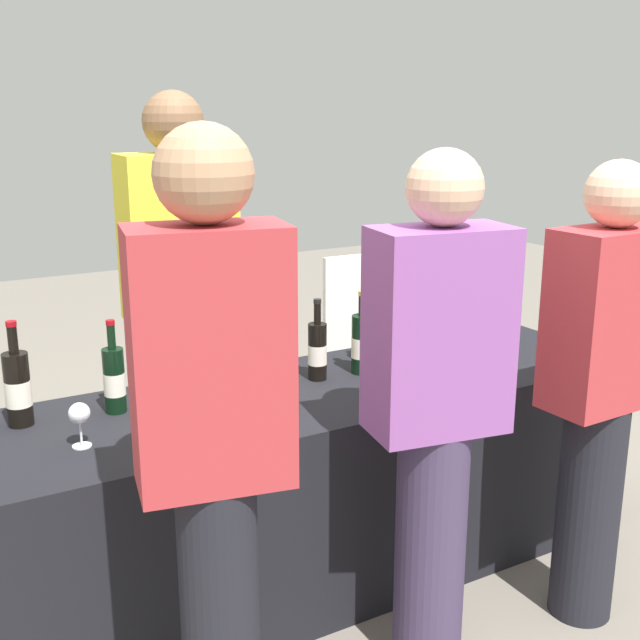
% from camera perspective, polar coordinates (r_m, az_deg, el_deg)
% --- Properties ---
extents(ground_plane, '(12.00, 12.00, 0.00)m').
position_cam_1_polar(ground_plane, '(3.16, -0.00, -17.40)').
color(ground_plane, slate).
extents(tasting_table, '(2.42, 0.71, 0.73)m').
position_cam_1_polar(tasting_table, '(2.98, -0.00, -11.48)').
color(tasting_table, black).
rests_on(tasting_table, ground_plane).
extents(wine_bottle_0, '(0.08, 0.08, 0.34)m').
position_cam_1_polar(wine_bottle_0, '(2.65, -20.84, -4.58)').
color(wine_bottle_0, black).
rests_on(wine_bottle_0, tasting_table).
extents(wine_bottle_1, '(0.07, 0.07, 0.31)m').
position_cam_1_polar(wine_bottle_1, '(2.67, -14.53, -4.13)').
color(wine_bottle_1, black).
rests_on(wine_bottle_1, tasting_table).
extents(wine_bottle_2, '(0.07, 0.07, 0.30)m').
position_cam_1_polar(wine_bottle_2, '(2.89, -0.19, -2.20)').
color(wine_bottle_2, black).
rests_on(wine_bottle_2, tasting_table).
extents(wine_bottle_3, '(0.08, 0.08, 0.31)m').
position_cam_1_polar(wine_bottle_3, '(2.96, 3.02, -1.68)').
color(wine_bottle_3, black).
rests_on(wine_bottle_3, tasting_table).
extents(wine_bottle_4, '(0.08, 0.08, 0.30)m').
position_cam_1_polar(wine_bottle_4, '(3.07, 3.85, -1.20)').
color(wine_bottle_4, black).
rests_on(wine_bottle_4, tasting_table).
extents(wine_bottle_5, '(0.07, 0.07, 0.30)m').
position_cam_1_polar(wine_bottle_5, '(3.46, 12.36, 0.32)').
color(wine_bottle_5, black).
rests_on(wine_bottle_5, tasting_table).
extents(wine_glass_0, '(0.06, 0.06, 0.14)m').
position_cam_1_polar(wine_glass_0, '(2.44, -16.86, -6.56)').
color(wine_glass_0, silver).
rests_on(wine_glass_0, tasting_table).
extents(wine_glass_1, '(0.07, 0.07, 0.14)m').
position_cam_1_polar(wine_glass_1, '(2.54, -10.54, -5.26)').
color(wine_glass_1, silver).
rests_on(wine_glass_1, tasting_table).
extents(wine_glass_2, '(0.07, 0.07, 0.14)m').
position_cam_1_polar(wine_glass_2, '(2.65, -2.69, -4.11)').
color(wine_glass_2, silver).
rests_on(wine_glass_2, tasting_table).
extents(wine_glass_3, '(0.07, 0.07, 0.14)m').
position_cam_1_polar(wine_glass_3, '(2.89, 5.25, -2.54)').
color(wine_glass_3, silver).
rests_on(wine_glass_3, tasting_table).
extents(ice_bucket, '(0.23, 0.23, 0.18)m').
position_cam_1_polar(ice_bucket, '(3.22, 11.05, -1.06)').
color(ice_bucket, silver).
rests_on(ice_bucket, tasting_table).
extents(server_pouring, '(0.44, 0.25, 1.76)m').
position_cam_1_polar(server_pouring, '(3.25, -9.91, 1.59)').
color(server_pouring, black).
rests_on(server_pouring, ground_plane).
extents(guest_0, '(0.40, 0.27, 1.67)m').
position_cam_1_polar(guest_0, '(1.93, -7.62, -8.84)').
color(guest_0, black).
rests_on(guest_0, ground_plane).
extents(guest_1, '(0.42, 0.28, 1.59)m').
position_cam_1_polar(guest_1, '(2.34, 8.31, -6.02)').
color(guest_1, '#3F3351').
rests_on(guest_1, ground_plane).
extents(guest_2, '(0.39, 0.22, 1.55)m').
position_cam_1_polar(guest_2, '(2.72, 19.45, -4.31)').
color(guest_2, black).
rests_on(guest_2, ground_plane).
extents(menu_board, '(0.60, 0.05, 0.96)m').
position_cam_1_polar(menu_board, '(4.28, 3.83, -1.51)').
color(menu_board, white).
rests_on(menu_board, ground_plane).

